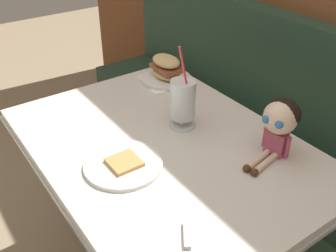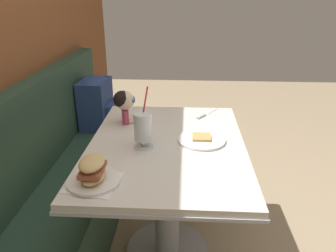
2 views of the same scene
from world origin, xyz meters
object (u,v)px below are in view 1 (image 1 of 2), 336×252
Objects in this scene: butter_knife at (187,246)px; seated_doll at (280,120)px; milkshake_glass at (183,101)px; sandwich_plate at (166,71)px; toast_plate at (123,165)px.

seated_doll is (-0.14, 0.47, 0.12)m from butter_knife.
milkshake_glass reaches higher than sandwich_plate.
sandwich_plate reaches higher than butter_knife.
milkshake_glass reaches higher than butter_knife.
toast_plate is 0.37m from butter_knife.
sandwich_plate is (-0.34, 0.16, -0.06)m from milkshake_glass.
milkshake_glass is 1.39× the size of seated_doll.
toast_plate reaches higher than butter_knife.
sandwich_plate is at bearing 148.35° from butter_knife.
butter_knife is (0.45, -0.32, -0.10)m from milkshake_glass.
milkshake_glass is at bearing -154.65° from seated_doll.
toast_plate is 1.10× the size of seated_doll.
toast_plate is 1.23× the size of butter_knife.
milkshake_glass is 0.57m from butter_knife.
toast_plate is at bearing 175.76° from butter_knife.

